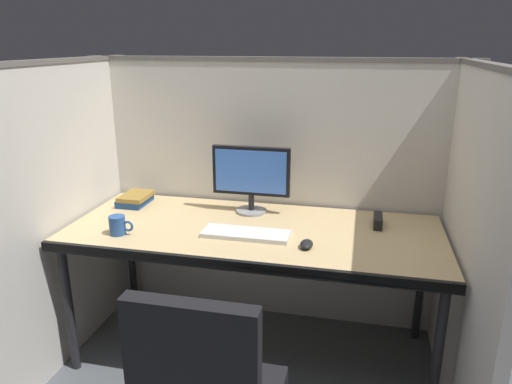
% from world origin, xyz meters
% --- Properties ---
extents(cubicle_partition_rear, '(2.21, 0.06, 1.57)m').
position_xyz_m(cubicle_partition_rear, '(0.00, 0.74, 0.79)').
color(cubicle_partition_rear, beige).
rests_on(cubicle_partition_rear, ground).
extents(cubicle_partition_left, '(0.06, 1.41, 1.57)m').
position_xyz_m(cubicle_partition_left, '(-0.99, 0.20, 0.79)').
color(cubicle_partition_left, beige).
rests_on(cubicle_partition_left, ground).
extents(cubicle_partition_right, '(0.06, 1.41, 1.57)m').
position_xyz_m(cubicle_partition_right, '(0.99, 0.20, 0.79)').
color(cubicle_partition_right, beige).
rests_on(cubicle_partition_right, ground).
extents(desk, '(1.90, 0.80, 0.74)m').
position_xyz_m(desk, '(0.00, 0.29, 0.69)').
color(desk, tan).
rests_on(desk, ground).
extents(monitor_center, '(0.43, 0.17, 0.37)m').
position_xyz_m(monitor_center, '(-0.07, 0.53, 0.96)').
color(monitor_center, gray).
rests_on(monitor_center, desk).
extents(keyboard_main, '(0.43, 0.15, 0.02)m').
position_xyz_m(keyboard_main, '(-0.02, 0.19, 0.75)').
color(keyboard_main, silver).
rests_on(keyboard_main, desk).
extents(computer_mouse, '(0.06, 0.10, 0.04)m').
position_xyz_m(computer_mouse, '(0.29, 0.12, 0.76)').
color(computer_mouse, black).
rests_on(computer_mouse, desk).
extents(coffee_mug, '(0.13, 0.08, 0.09)m').
position_xyz_m(coffee_mug, '(-0.64, 0.08, 0.79)').
color(coffee_mug, '#264C8C').
rests_on(coffee_mug, desk).
extents(red_stapler, '(0.04, 0.15, 0.06)m').
position_xyz_m(red_stapler, '(0.62, 0.48, 0.77)').
color(red_stapler, black).
rests_on(red_stapler, desk).
extents(book_stack, '(0.16, 0.22, 0.06)m').
position_xyz_m(book_stack, '(-0.77, 0.52, 0.77)').
color(book_stack, '#1E478C').
rests_on(book_stack, desk).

